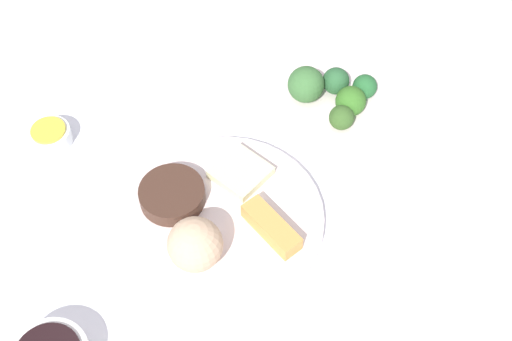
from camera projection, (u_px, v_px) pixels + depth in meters
name	position (u px, v px, depth m)	size (l,w,h in m)	color
tabletop	(211.00, 246.00, 0.90)	(2.20, 2.20, 0.02)	white
main_plate	(221.00, 219.00, 0.91)	(0.28, 0.28, 0.02)	white
rice_scoop	(198.00, 246.00, 0.84)	(0.07, 0.07, 0.07)	#CFAB86
spring_roll	(271.00, 227.00, 0.88)	(0.09, 0.03, 0.02)	gold
crab_rangoon_wonton	(241.00, 172.00, 0.94)	(0.07, 0.07, 0.01)	beige
stir_fry_heap	(172.00, 195.00, 0.91)	(0.09, 0.09, 0.02)	#40281E
broccoli_plate	(333.00, 102.00, 1.04)	(0.21, 0.21, 0.01)	white
broccoli_floret_0	(351.00, 101.00, 1.00)	(0.05, 0.05, 0.05)	#356D23
broccoli_floret_1	(336.00, 81.00, 1.02)	(0.04, 0.04, 0.04)	#2A5D33
broccoli_floret_2	(306.00, 84.00, 1.01)	(0.06, 0.06, 0.06)	#3A6C36
broccoli_floret_4	(342.00, 118.00, 0.98)	(0.04, 0.04, 0.04)	#355A24
broccoli_floret_5	(365.00, 87.00, 1.02)	(0.04, 0.04, 0.04)	#266230
sauce_ramekin_hot_mustard	(50.00, 136.00, 0.99)	(0.06, 0.06, 0.02)	white
sauce_ramekin_hot_mustard_liquid	(48.00, 130.00, 0.98)	(0.05, 0.05, 0.00)	gold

